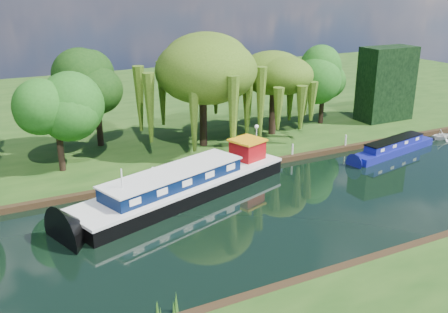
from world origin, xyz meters
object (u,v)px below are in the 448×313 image
dutch_barge (186,184)px  white_cruiser (441,140)px  narrowboat (394,148)px  red_dinghy (208,189)px

dutch_barge → white_cruiser: (28.28, 1.31, -0.93)m
narrowboat → white_cruiser: bearing=-3.5°
dutch_barge → white_cruiser: size_ratio=8.34×
narrowboat → white_cruiser: 7.52m
narrowboat → white_cruiser: size_ratio=4.83×
dutch_barge → red_dinghy: dutch_barge is taller
dutch_barge → narrowboat: dutch_barge is taller
narrowboat → red_dinghy: narrowboat is taller
narrowboat → red_dinghy: (-18.81, 0.18, -0.54)m
dutch_barge → red_dinghy: 2.30m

